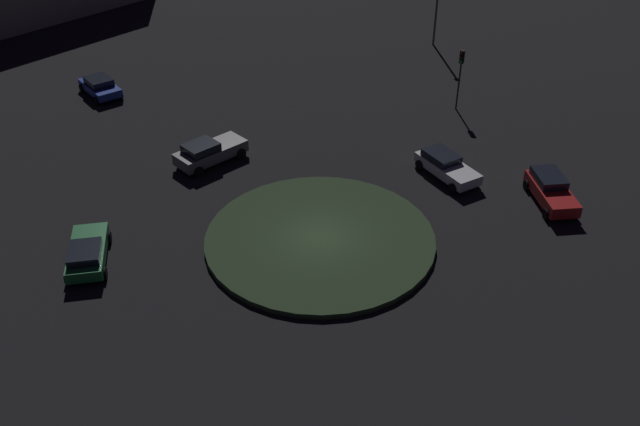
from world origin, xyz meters
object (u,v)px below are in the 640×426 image
at_px(car_grey, 209,152).
at_px(car_blue, 100,86).
at_px(car_green, 87,252).
at_px(car_white, 446,166).
at_px(traffic_light_west, 461,68).
at_px(car_red, 551,190).

distance_m(car_grey, car_blue, 13.88).
relative_size(car_green, car_grey, 0.96).
bearing_deg(car_grey, car_white, -49.66).
bearing_deg(traffic_light_west, car_green, -18.73).
relative_size(car_red, traffic_light_west, 0.99).
bearing_deg(car_green, car_grey, -35.40).
relative_size(car_green, car_red, 1.02).
xyz_separation_m(car_green, car_grey, (-10.60, -3.61, 0.11)).
distance_m(car_green, car_red, 25.45).
bearing_deg(car_grey, traffic_light_west, -18.49).
xyz_separation_m(car_green, car_blue, (-11.30, -17.48, 0.03)).
relative_size(car_white, car_grey, 1.01).
height_order(car_white, car_grey, car_grey).
bearing_deg(car_white, traffic_light_west, 136.06).
bearing_deg(car_red, car_blue, -122.37).
height_order(car_grey, traffic_light_west, traffic_light_west).
distance_m(car_grey, car_red, 20.52).
bearing_deg(car_green, traffic_light_west, -60.39).
bearing_deg(car_blue, car_red, -154.05).
bearing_deg(traffic_light_west, car_blue, -63.76).
height_order(car_white, car_red, car_red).
distance_m(car_white, car_grey, 14.60).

